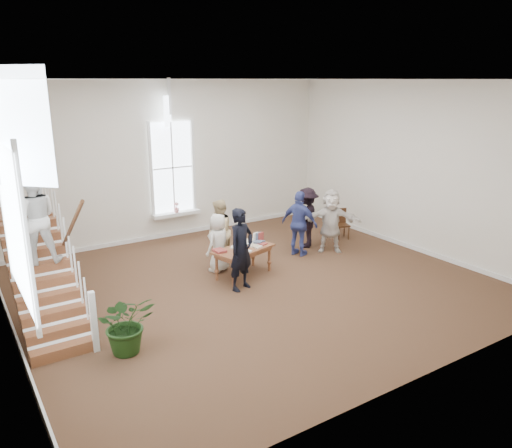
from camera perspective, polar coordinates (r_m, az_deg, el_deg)
ground at (r=11.45m, az=-0.07°, el=-6.94°), size 10.00×10.00×0.00m
room_shell at (r=14.99m, az=-9.16°, el=0.12°), size 10.49×10.00×10.00m
staircase at (r=10.13m, az=-23.73°, el=-1.73°), size 1.10×4.10×2.92m
library_table at (r=11.78m, az=-1.40°, el=-3.09°), size 1.61×1.11×0.75m
police_officer at (r=10.91m, az=-1.69°, el=-2.93°), size 0.78×0.63×1.85m
elderly_woman at (r=12.05m, az=-4.35°, el=-2.14°), size 0.83×0.71×1.43m
person_yellow at (r=12.58m, az=-4.24°, el=-0.87°), size 1.00×1.00×1.63m
woman_cluster_a at (r=13.10m, az=4.99°, el=0.03°), size 0.81×1.10×1.73m
woman_cluster_b at (r=13.81m, az=5.83°, el=0.73°), size 1.23×1.18×1.67m
woman_cluster_c at (r=13.51m, az=8.54°, el=0.36°), size 1.56×1.37×1.71m
floor_plant at (r=8.86m, az=-14.57°, el=-10.94°), size 1.05×0.94×1.06m
side_chair at (r=14.83m, az=9.71°, el=0.22°), size 0.47×0.47×0.87m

